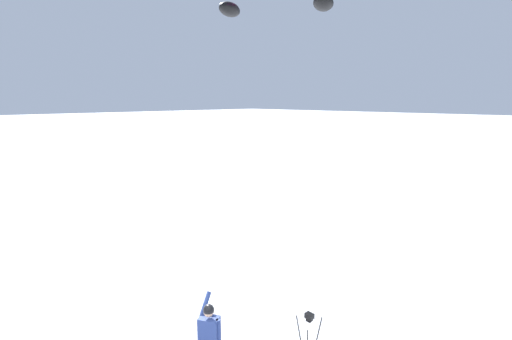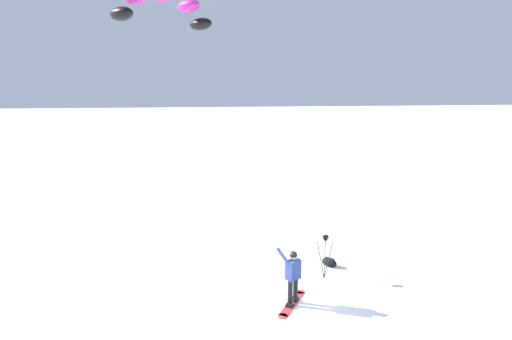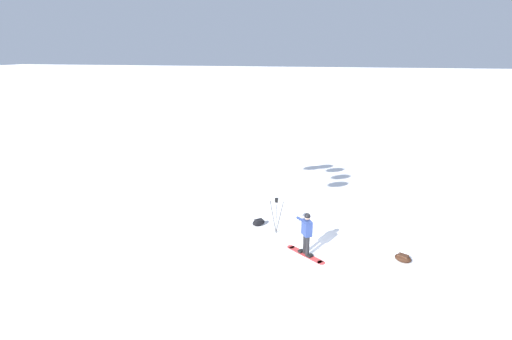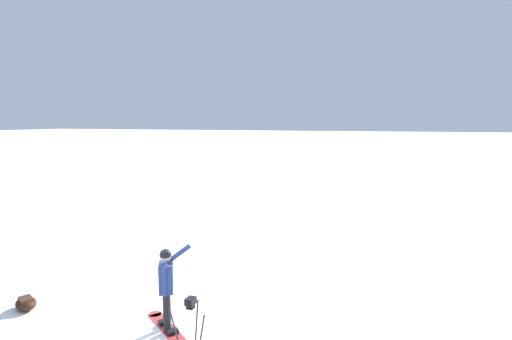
{
  "view_description": "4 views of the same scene",
  "coord_description": "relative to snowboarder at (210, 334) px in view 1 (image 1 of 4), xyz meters",
  "views": [
    {
      "loc": [
        -3.18,
        -4.68,
        5.58
      ],
      "look_at": [
        2.91,
        1.35,
        3.89
      ],
      "focal_mm": 25.35,
      "sensor_mm": 36.0,
      "label": 1
    },
    {
      "loc": [
        -9.2,
        3.58,
        6.0
      ],
      "look_at": [
        2.7,
        1.19,
        3.58
      ],
      "focal_mm": 27.59,
      "sensor_mm": 36.0,
      "label": 2
    },
    {
      "loc": [
        -0.16,
        12.9,
        7.03
      ],
      "look_at": [
        2.45,
        1.01,
        3.22
      ],
      "focal_mm": 27.17,
      "sensor_mm": 36.0,
      "label": 3
    },
    {
      "loc": [
        4.78,
        -5.88,
        4.02
      ],
      "look_at": [
        2.39,
        0.97,
        3.13
      ],
      "focal_mm": 28.37,
      "sensor_mm": 36.0,
      "label": 4
    }
  ],
  "objects": [
    {
      "name": "camera_tripod",
      "position": [
        1.31,
        -1.47,
        0.08
      ],
      "size": [
        0.56,
        0.47,
        1.48
      ],
      "color": "#262628",
      "rests_on": "ground_plane"
    },
    {
      "name": "snowboarder",
      "position": [
        0.0,
        0.0,
        0.0
      ],
      "size": [
        0.57,
        0.67,
        1.63
      ],
      "color": "black",
      "rests_on": "ground_plane"
    }
  ]
}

